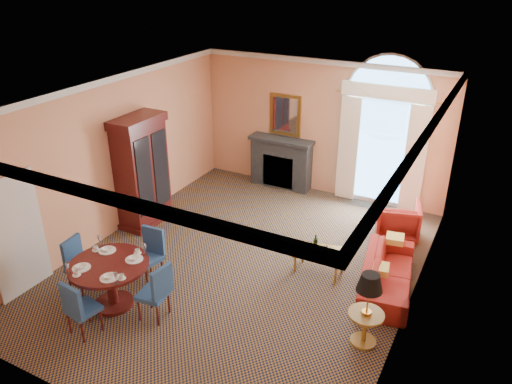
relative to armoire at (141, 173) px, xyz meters
The scene contains 12 objects.
ground 2.99m from the armoire, 10.66° to the right, with size 7.50×7.50×0.00m, color #111836.
room_envelope 3.03m from the armoire, ahead, with size 6.04×7.52×3.45m.
armoire is the anchor object (origin of this frame).
dining_table 2.97m from the armoire, 61.45° to the right, with size 1.29×1.29×1.01m.
dining_chair_north 2.25m from the armoire, 47.94° to the right, with size 0.52×0.52×0.97m.
dining_chair_south 3.71m from the armoire, 66.08° to the right, with size 0.50×0.50×0.97m.
dining_chair_east 3.41m from the armoire, 47.36° to the right, with size 0.49×0.48×0.97m.
dining_chair_west 2.61m from the armoire, 76.68° to the right, with size 0.50×0.49×0.97m.
sofa 5.34m from the armoire, ahead, with size 2.06×0.80×0.60m, color maroon.
armchair 5.38m from the armoire, 20.41° to the left, with size 0.83×0.86×0.78m, color maroon.
coffee_table 4.12m from the armoire, ahead, with size 1.02×0.73×0.83m.
side_table 5.54m from the armoire, 15.69° to the right, with size 0.53×0.53×1.19m.
Camera 1 is at (3.87, -6.87, 5.26)m, focal length 35.00 mm.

